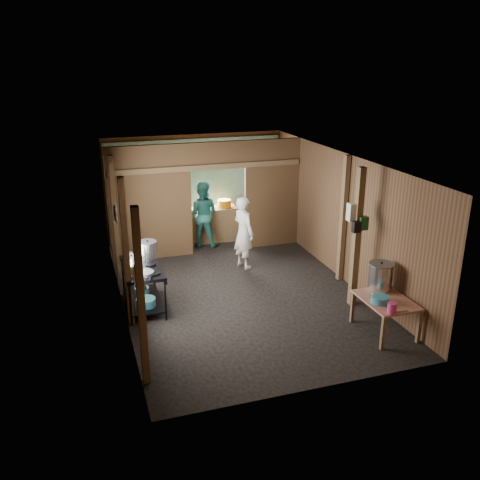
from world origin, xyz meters
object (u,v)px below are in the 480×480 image
object	(u,v)px
stove_pot_large	(148,250)
yellow_tub	(224,203)
pink_bucket	(392,308)
gas_range	(143,287)
stock_pot	(380,277)
prep_table	(385,316)
cook	(244,232)

from	to	relation	value
stove_pot_large	yellow_tub	distance (m)	3.66
yellow_tub	pink_bucket	bearing A→B (deg)	-79.97
gas_range	stock_pot	world-z (taller)	stock_pot
gas_range	stove_pot_large	distance (m)	0.69
stove_pot_large	prep_table	bearing A→B (deg)	-35.41
prep_table	yellow_tub	distance (m)	5.53
stock_pot	yellow_tub	distance (m)	5.15
gas_range	pink_bucket	distance (m)	4.39
yellow_tub	stock_pot	bearing A→B (deg)	-75.04
stove_pot_large	yellow_tub	size ratio (longest dim) A/B	1.08
gas_range	prep_table	xyz separation A→B (m)	(3.71, -2.16, -0.11)
pink_bucket	cook	xyz separation A→B (m)	(-1.14, 3.91, 0.11)
pink_bucket	yellow_tub	xyz separation A→B (m)	(-1.03, 5.80, 0.25)
stove_pot_large	stock_pot	bearing A→B (deg)	-30.35
cook	gas_range	bearing A→B (deg)	99.19
stove_pot_large	pink_bucket	world-z (taller)	stove_pot_large
prep_table	cook	world-z (taller)	cook
prep_table	pink_bucket	size ratio (longest dim) A/B	5.92
stock_pot	yellow_tub	bearing A→B (deg)	104.96
gas_range	stock_pot	xyz separation A→B (m)	(3.82, -1.78, 0.43)
stove_pot_large	pink_bucket	xyz separation A→B (m)	(3.34, -2.96, -0.28)
pink_bucket	cook	distance (m)	4.07
pink_bucket	stock_pot	bearing A→B (deg)	69.95
prep_table	stove_pot_large	xyz separation A→B (m)	(-3.54, 2.52, 0.67)
gas_range	stove_pot_large	world-z (taller)	stove_pot_large
stove_pot_large	pink_bucket	bearing A→B (deg)	-41.56
stove_pot_large	cook	distance (m)	2.40
prep_table	yellow_tub	world-z (taller)	yellow_tub
gas_range	prep_table	bearing A→B (deg)	-30.24
gas_range	cook	size ratio (longest dim) A/B	0.87
gas_range	pink_bucket	world-z (taller)	gas_range
stove_pot_large	yellow_tub	xyz separation A→B (m)	(2.32, 2.84, -0.03)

